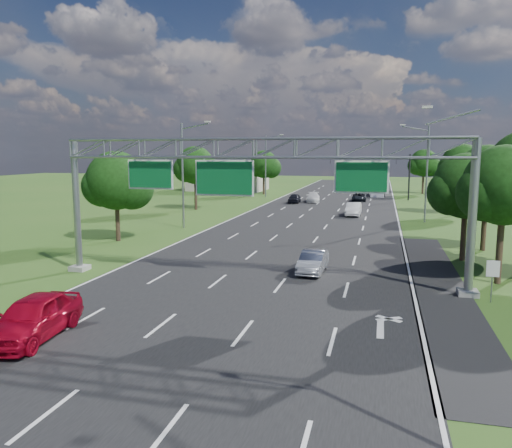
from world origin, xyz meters
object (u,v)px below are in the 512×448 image
(traffic_signal, at_px, (386,166))
(red_coupe, at_px, (33,317))
(sign_gantry, at_px, (256,159))
(regulatory_sign, at_px, (493,273))
(box_truck, at_px, (378,187))
(silver_sedan, at_px, (313,262))

(traffic_signal, height_order, red_coupe, traffic_signal)
(sign_gantry, bearing_deg, regulatory_sign, -4.83)
(sign_gantry, xyz_separation_m, box_truck, (6.04, 60.48, -5.51))
(sign_gantry, bearing_deg, traffic_signal, 82.32)
(sign_gantry, distance_m, red_coupe, 13.71)
(silver_sedan, bearing_deg, traffic_signal, 87.15)
(regulatory_sign, height_order, silver_sedan, regulatory_sign)
(red_coupe, height_order, box_truck, box_truck)
(traffic_signal, height_order, box_truck, traffic_signal)
(silver_sedan, height_order, box_truck, box_truck)
(regulatory_sign, xyz_separation_m, traffic_signal, (-4.92, 54.02, 3.66))
(regulatory_sign, height_order, traffic_signal, traffic_signal)
(silver_sedan, bearing_deg, sign_gantry, -130.26)
(regulatory_sign, height_order, box_truck, box_truck)
(box_truck, bearing_deg, silver_sedan, -87.19)
(regulatory_sign, bearing_deg, red_coupe, -152.70)
(red_coupe, bearing_deg, regulatory_sign, 21.06)
(traffic_signal, xyz_separation_m, silver_sedan, (-4.36, -49.95, -4.51))
(regulatory_sign, bearing_deg, box_truck, 95.60)
(red_coupe, height_order, silver_sedan, red_coupe)
(traffic_signal, relative_size, silver_sedan, 3.04)
(red_coupe, bearing_deg, traffic_signal, 71.75)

